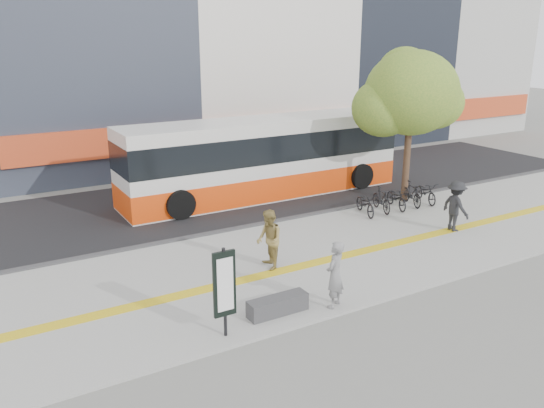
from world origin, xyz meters
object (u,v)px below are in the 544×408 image
bench (278,305)px  seated_woman (335,274)px  signboard (224,285)px  pedestrian_dark (456,206)px  bus (264,160)px  pedestrian_tan (269,240)px  street_tree (409,95)px

bench → seated_woman: seated_woman is taller
signboard → bench: bearing=10.8°
bench → pedestrian_dark: pedestrian_dark is taller
bus → pedestrian_tan: bus is taller
seated_woman → pedestrian_tan: pedestrian_tan is taller
pedestrian_tan → bus: bearing=163.3°
bus → pedestrian_tan: (-3.83, -7.13, -0.64)m
street_tree → pedestrian_dark: street_tree is taller
signboard → street_tree: bearing=29.1°
bench → bus: bearing=62.4°
bench → signboard: size_ratio=0.73×
street_tree → pedestrian_dark: size_ratio=3.45×
bench → signboard: signboard is taller
bus → pedestrian_dark: (3.60, -7.56, -0.64)m
signboard → pedestrian_dark: bearing=13.4°
signboard → seated_woman: size_ratio=1.23×
street_tree → signboard: bearing=-150.9°
street_tree → bus: 6.64m
bench → pedestrian_dark: (8.67, 2.14, 0.69)m
bench → pedestrian_tan: bearing=64.4°
signboard → bus: (6.67, 10.01, 0.27)m
pedestrian_dark → bench: bearing=108.7°
street_tree → bus: bearing=142.0°
seated_woman → pedestrian_dark: pedestrian_dark is taller
bench → seated_woman: bearing=-15.3°
pedestrian_tan → signboard: bearing=-33.0°
signboard → bus: bus is taller
bench → seated_woman: size_ratio=0.89×
street_tree → pedestrian_tan: street_tree is taller
street_tree → seated_woman: 11.09m
seated_woman → pedestrian_dark: bearing=169.6°
bus → pedestrian_tan: size_ratio=6.90×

